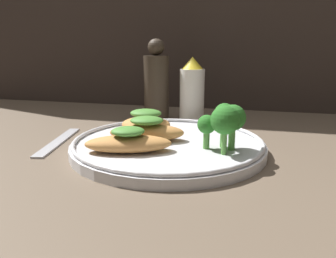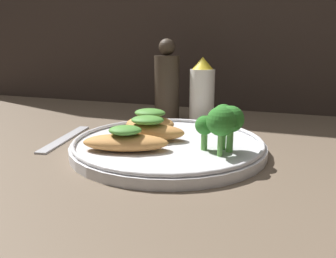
# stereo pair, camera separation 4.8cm
# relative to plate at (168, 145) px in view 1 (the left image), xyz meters

# --- Properties ---
(ground_plane) EXTENTS (1.80, 1.80, 0.01)m
(ground_plane) POSITION_rel_plate_xyz_m (0.00, 0.00, -0.01)
(ground_plane) COLOR brown
(plate) EXTENTS (0.29, 0.29, 0.02)m
(plate) POSITION_rel_plate_xyz_m (0.00, 0.00, 0.00)
(plate) COLOR silver
(plate) RESTS_ON ground_plane
(grilled_meat_front) EXTENTS (0.13, 0.08, 0.03)m
(grilled_meat_front) POSITION_rel_plate_xyz_m (-0.04, -0.06, 0.02)
(grilled_meat_front) COLOR #BC7F42
(grilled_meat_front) RESTS_ON plate
(grilled_meat_middle) EXTENTS (0.12, 0.07, 0.04)m
(grilled_meat_middle) POSITION_rel_plate_xyz_m (-0.03, -0.00, 0.02)
(grilled_meat_middle) COLOR #BC7F42
(grilled_meat_middle) RESTS_ON plate
(grilled_meat_back) EXTENTS (0.09, 0.07, 0.04)m
(grilled_meat_back) POSITION_rel_plate_xyz_m (-0.05, 0.05, 0.02)
(grilled_meat_back) COLOR #BC7F42
(grilled_meat_back) RESTS_ON plate
(broccoli_bunch) EXTENTS (0.07, 0.07, 0.07)m
(broccoli_bunch) POSITION_rel_plate_xyz_m (0.08, -0.02, 0.05)
(broccoli_bunch) COLOR #569942
(broccoli_bunch) RESTS_ON plate
(sauce_bottle) EXTENTS (0.05, 0.05, 0.13)m
(sauce_bottle) POSITION_rel_plate_xyz_m (-0.00, 0.20, 0.05)
(sauce_bottle) COLOR white
(sauce_bottle) RESTS_ON ground_plane
(pepper_grinder) EXTENTS (0.05, 0.05, 0.17)m
(pepper_grinder) POSITION_rel_plate_xyz_m (-0.08, 0.20, 0.07)
(pepper_grinder) COLOR #382D23
(pepper_grinder) RESTS_ON ground_plane
(fork) EXTENTS (0.05, 0.16, 0.01)m
(fork) POSITION_rel_plate_xyz_m (-0.18, -0.00, -0.01)
(fork) COLOR #B2B2B7
(fork) RESTS_ON ground_plane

